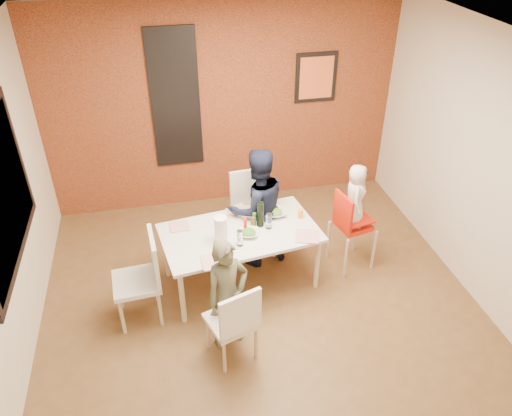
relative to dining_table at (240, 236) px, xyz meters
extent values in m
plane|color=brown|center=(0.14, -0.45, -0.62)|extent=(4.50, 4.50, 0.00)
cube|color=silver|center=(0.14, -0.45, 2.08)|extent=(4.50, 4.50, 0.02)
cube|color=beige|center=(0.14, 1.80, 0.73)|extent=(4.50, 0.02, 2.70)
cube|color=beige|center=(2.39, -0.45, 0.73)|extent=(0.02, 4.50, 2.70)
cube|color=maroon|center=(0.14, 1.78, 0.73)|extent=(4.50, 0.02, 2.70)
cube|color=black|center=(-2.07, -0.25, 0.93)|extent=(0.02, 1.55, 1.15)
cube|color=silver|center=(-0.46, 1.76, 0.88)|extent=(0.55, 0.03, 1.70)
cube|color=black|center=(-0.46, 1.76, 0.88)|extent=(0.60, 0.03, 1.76)
cube|color=black|center=(1.34, 1.76, 1.03)|extent=(0.54, 0.03, 0.64)
cube|color=orange|center=(1.34, 1.74, 1.03)|extent=(0.44, 0.01, 0.54)
cube|color=silver|center=(0.00, 0.00, 0.04)|extent=(1.73, 1.12, 0.04)
cylinder|color=beige|center=(-0.68, -0.48, -0.30)|extent=(0.05, 0.05, 0.64)
cylinder|color=beige|center=(-0.78, 0.27, -0.30)|extent=(0.05, 0.05, 0.64)
cylinder|color=beige|center=(0.78, -0.27, -0.30)|extent=(0.05, 0.05, 0.64)
cylinder|color=beige|center=(0.68, 0.48, -0.30)|extent=(0.05, 0.05, 0.64)
cube|color=white|center=(-0.27, -0.98, -0.20)|extent=(0.51, 0.51, 0.05)
cube|color=white|center=(-0.21, -1.15, 0.02)|extent=(0.39, 0.16, 0.46)
cylinder|color=tan|center=(-0.17, -0.77, -0.42)|extent=(0.03, 0.03, 0.39)
cylinder|color=tan|center=(-0.06, -1.08, -0.42)|extent=(0.03, 0.03, 0.39)
cylinder|color=tan|center=(-0.48, -0.87, -0.42)|extent=(0.03, 0.03, 0.39)
cylinder|color=tan|center=(-0.38, -1.18, -0.42)|extent=(0.03, 0.03, 0.39)
cube|color=silver|center=(0.26, 0.51, -0.14)|extent=(0.50, 0.50, 0.05)
cube|color=silver|center=(0.25, 0.72, 0.12)|extent=(0.46, 0.08, 0.52)
cylinder|color=tan|center=(0.09, 0.31, -0.39)|extent=(0.04, 0.04, 0.45)
cylinder|color=tan|center=(0.06, 0.68, -0.39)|extent=(0.04, 0.04, 0.45)
cylinder|color=tan|center=(0.47, 0.34, -0.39)|extent=(0.04, 0.04, 0.45)
cylinder|color=tan|center=(0.44, 0.71, -0.39)|extent=(0.04, 0.04, 0.45)
cube|color=silver|center=(-1.10, -0.32, -0.16)|extent=(0.48, 0.48, 0.05)
cube|color=silver|center=(-0.90, -0.30, 0.10)|extent=(0.07, 0.45, 0.51)
cylinder|color=#C2B190|center=(-1.30, -0.15, -0.39)|extent=(0.04, 0.04, 0.44)
cylinder|color=#C2B190|center=(-0.93, -0.12, -0.39)|extent=(0.04, 0.04, 0.44)
cylinder|color=#C2B190|center=(-1.27, -0.51, -0.39)|extent=(0.04, 0.04, 0.44)
cylinder|color=#C2B190|center=(-0.90, -0.49, -0.39)|extent=(0.04, 0.04, 0.44)
cube|color=red|center=(1.29, 0.04, -0.07)|extent=(0.40, 0.40, 0.05)
cube|color=red|center=(1.14, 0.00, 0.15)|extent=(0.10, 0.33, 0.40)
cube|color=red|center=(1.29, 0.04, 0.02)|extent=(0.40, 0.40, 0.02)
cylinder|color=#BDA58D|center=(1.51, -0.11, -0.36)|extent=(0.03, 0.03, 0.52)
cylinder|color=#BDA58D|center=(1.15, -0.19, -0.36)|extent=(0.03, 0.03, 0.52)
cylinder|color=#BDA58D|center=(1.43, 0.26, -0.36)|extent=(0.03, 0.03, 0.52)
cylinder|color=#BDA58D|center=(1.07, 0.18, -0.36)|extent=(0.03, 0.03, 0.52)
imported|color=#51513A|center=(-0.27, -0.82, -0.03)|extent=(0.50, 0.42, 1.17)
imported|color=black|center=(0.26, 0.35, 0.09)|extent=(0.78, 0.67, 1.42)
imported|color=beige|center=(1.27, 0.04, 0.31)|extent=(0.33, 0.41, 0.72)
cube|color=white|center=(-0.34, -0.44, 0.07)|extent=(0.25, 0.25, 0.01)
cube|color=white|center=(0.06, 0.39, 0.07)|extent=(0.29, 0.29, 0.01)
cube|color=white|center=(0.66, -0.24, 0.07)|extent=(0.30, 0.30, 0.01)
cube|color=white|center=(-0.61, 0.22, 0.07)|extent=(0.20, 0.20, 0.01)
imported|color=white|center=(0.08, -0.08, 0.09)|extent=(0.25, 0.25, 0.05)
imported|color=white|center=(0.44, 0.22, 0.09)|extent=(0.25, 0.25, 0.06)
cylinder|color=black|center=(0.23, 0.07, 0.20)|extent=(0.07, 0.07, 0.28)
cylinder|color=white|center=(-0.04, -0.23, 0.15)|extent=(0.06, 0.06, 0.18)
cylinder|color=white|center=(0.31, 0.00, 0.15)|extent=(0.06, 0.06, 0.18)
cylinder|color=white|center=(-0.22, -0.13, 0.21)|extent=(0.13, 0.13, 0.29)
cylinder|color=red|center=(0.06, 0.01, 0.13)|extent=(0.04, 0.04, 0.14)
cylinder|color=#2E6E24|center=(0.17, 0.08, 0.14)|extent=(0.04, 0.04, 0.15)
cylinder|color=brown|center=(0.14, 0.03, 0.13)|extent=(0.04, 0.04, 0.14)
cylinder|color=orange|center=(0.69, 0.12, 0.11)|extent=(0.06, 0.06, 0.10)
camera|label=1|loc=(-0.74, -4.16, 3.14)|focal=35.00mm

